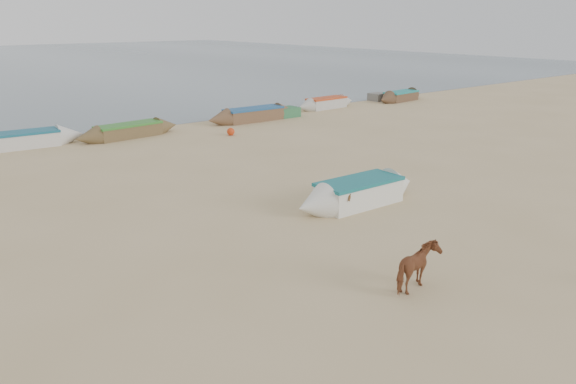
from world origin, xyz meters
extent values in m
plane|color=tan|center=(0.00, 0.00, 0.00)|extent=(140.00, 140.00, 0.00)
imported|color=brown|center=(-0.63, -1.85, 0.60)|extent=(1.51, 0.91, 1.19)
imported|color=brown|center=(2.14, 3.31, 0.40)|extent=(0.78, 0.71, 0.81)
sphere|color=red|center=(6.30, 17.06, 0.22)|extent=(0.44, 0.44, 0.44)
cube|color=#326F44|center=(12.76, 19.97, 0.32)|extent=(1.50, 1.20, 0.64)
cube|color=slate|center=(23.38, 21.39, 0.30)|extent=(1.30, 1.20, 0.60)
camera|label=1|loc=(-10.99, -9.65, 6.46)|focal=35.00mm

